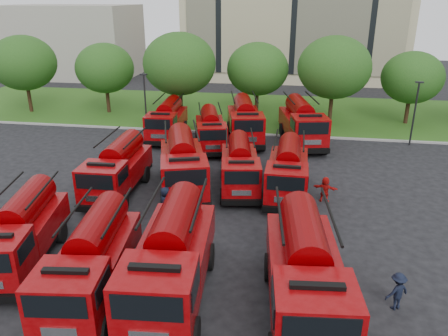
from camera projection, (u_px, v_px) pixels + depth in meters
The scene contains 29 objects.
ground at pixel (231, 244), 21.16m from camera, with size 140.00×140.00×0.00m, color black.
lawn at pixel (268, 112), 45.01m from camera, with size 70.00×16.00×0.12m, color #2B5516.
curb at pixel (261, 134), 37.57m from camera, with size 70.00×0.30×0.14m, color gray.
side_building at pixel (73, 41), 64.17m from camera, with size 18.00×12.00×10.00m, color gray.
tree_0 at pixel (24, 63), 43.08m from camera, with size 6.30×6.30×7.70m.
tree_1 at pixel (105, 68), 42.98m from camera, with size 5.71×5.71×6.98m.
tree_2 at pixel (179, 64), 40.12m from camera, with size 6.72×6.72×8.22m.
tree_3 at pixel (258, 69), 41.62m from camera, with size 5.88×5.88×7.19m.
tree_4 at pixel (334, 68), 39.00m from camera, with size 6.55×6.55×8.01m.
tree_5 at pixel (412, 78), 39.20m from camera, with size 5.46×5.46×6.68m.
lamp_post_0 at pixel (145, 100), 37.37m from camera, with size 0.60×0.25×5.11m.
lamp_post_1 at pixel (415, 110), 34.10m from camera, with size 0.60×0.25×5.11m.
fire_truck_0 at pixel (21, 232), 19.16m from camera, with size 3.59×7.03×3.06m.
fire_truck_1 at pixel (92, 261), 16.96m from camera, with size 3.22×7.21×3.17m.
fire_truck_2 at pixel (172, 257), 16.91m from camera, with size 3.30×7.86×3.49m.
fire_truck_3 at pixel (305, 272), 16.04m from camera, with size 3.37×7.83×3.46m.
fire_truck_4 at pixel (118, 168), 26.08m from camera, with size 2.75×6.99×3.14m.
fire_truck_5 at pixel (183, 164), 26.39m from camera, with size 4.62×7.88×3.40m.
fire_truck_6 at pixel (240, 166), 26.77m from camera, with size 3.20×6.71×2.93m.
fire_truck_7 at pixel (288, 171), 25.90m from camera, with size 2.55×6.72×3.04m.
fire_truck_8 at pixel (167, 120), 36.41m from camera, with size 2.79×6.84×3.05m.
fire_truck_9 at pixel (211, 130), 34.04m from camera, with size 3.63×6.67×2.89m.
fire_truck_10 at pixel (245, 121), 35.62m from camera, with size 3.90×7.68×3.34m.
fire_truck_11 at pixel (302, 123), 34.94m from camera, with size 4.08×7.87×3.42m.
firefighter_1 at pixel (128, 336), 15.41m from camera, with size 0.89×0.49×1.83m, color #AF0F0D.
firefighter_2 at pixel (331, 277), 18.64m from camera, with size 0.86×0.49×1.47m, color #AF0F0D.
firefighter_3 at pixel (394, 308), 16.79m from camera, with size 1.01×0.52×1.56m, color black.
firefighter_4 at pixel (167, 219), 23.47m from camera, with size 0.92×0.60×1.88m, color black.
firefighter_5 at pixel (324, 201), 25.50m from camera, with size 1.42×0.61×1.53m, color #AF0F0D.
Camera 1 is at (2.58, -18.15, 11.19)m, focal length 35.00 mm.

